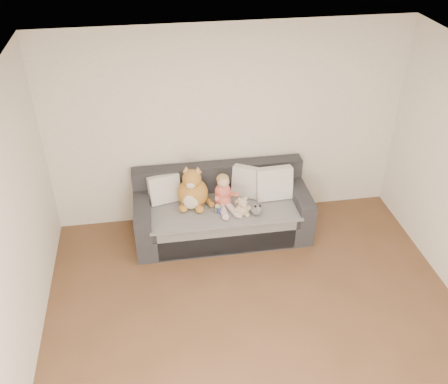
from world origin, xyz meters
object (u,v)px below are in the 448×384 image
object	(u,v)px
teddy_bear	(243,208)
plush_cat	(193,191)
sofa	(222,212)
sippy_cup	(219,209)
toddler	(224,194)

from	to	relation	value
teddy_bear	plush_cat	bearing A→B (deg)	144.23
plush_cat	sofa	bearing A→B (deg)	17.14
plush_cat	sippy_cup	distance (m)	0.39
sofa	plush_cat	xyz separation A→B (m)	(-0.36, -0.02, 0.38)
plush_cat	teddy_bear	distance (m)	0.65
sofa	sippy_cup	distance (m)	0.32
toddler	teddy_bear	size ratio (longest dim) A/B	1.70
plush_cat	sippy_cup	bearing A→B (deg)	-20.84
sofa	plush_cat	world-z (taller)	plush_cat
sofa	sippy_cup	world-z (taller)	sofa
teddy_bear	sippy_cup	world-z (taller)	teddy_bear
toddler	teddy_bear	world-z (taller)	toddler
toddler	plush_cat	distance (m)	0.38
teddy_bear	sippy_cup	xyz separation A→B (m)	(-0.27, 0.09, -0.05)
sofa	plush_cat	size ratio (longest dim) A/B	3.76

